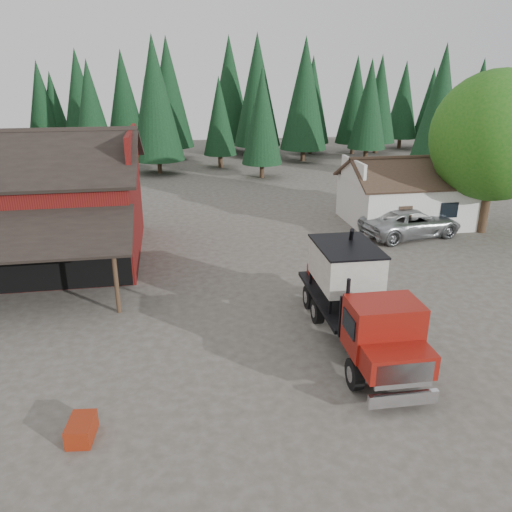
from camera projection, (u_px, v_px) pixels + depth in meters
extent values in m
plane|color=#474238|center=(252.00, 324.00, 20.98)|extent=(120.00, 120.00, 0.00)
cube|color=#601510|center=(26.00, 215.00, 27.56)|extent=(12.00, 10.00, 5.00)
cube|color=black|center=(2.00, 159.00, 24.03)|extent=(12.80, 5.53, 2.35)
cube|color=black|center=(28.00, 145.00, 28.65)|extent=(12.80, 5.53, 2.35)
cube|color=#601510|center=(132.00, 148.00, 27.31)|extent=(0.25, 7.00, 2.00)
cylinder|color=#382619|center=(116.00, 283.00, 21.53)|extent=(0.20, 0.20, 2.80)
cube|color=black|center=(0.00, 255.00, 23.08)|extent=(11.70, 0.08, 3.90)
cube|color=silver|center=(406.00, 201.00, 34.55)|extent=(8.00, 6.00, 3.00)
cube|color=#38281E|center=(420.00, 173.00, 32.38)|extent=(8.60, 3.42, 1.80)
cube|color=#38281E|center=(400.00, 165.00, 35.15)|extent=(8.60, 3.42, 1.80)
cube|color=silver|center=(353.00, 171.00, 33.12)|extent=(0.20, 4.20, 1.50)
cube|color=silver|center=(464.00, 167.00, 34.41)|extent=(0.20, 4.20, 1.50)
cube|color=#38281E|center=(404.00, 221.00, 31.69)|extent=(0.90, 0.06, 2.00)
cube|color=black|center=(449.00, 210.00, 31.97)|extent=(1.20, 0.06, 1.00)
cylinder|color=#382619|center=(484.00, 208.00, 32.39)|extent=(0.60, 0.60, 3.20)
sphere|color=#1A5D15|center=(496.00, 136.00, 30.78)|extent=(8.00, 8.00, 8.00)
sphere|color=#1A5D15|center=(468.00, 154.00, 31.75)|extent=(4.40, 4.40, 4.40)
cylinder|color=#382619|center=(262.00, 170.00, 49.36)|extent=(0.44, 0.44, 1.60)
cone|color=black|center=(262.00, 116.00, 47.58)|extent=(3.96, 3.96, 9.00)
cylinder|color=#382619|center=(432.00, 172.00, 48.24)|extent=(0.44, 0.44, 1.60)
cone|color=black|center=(440.00, 106.00, 46.11)|extent=(4.84, 4.84, 11.00)
cylinder|color=#382619|center=(160.00, 166.00, 51.44)|extent=(0.44, 0.44, 1.60)
cone|color=black|center=(155.00, 99.00, 49.13)|extent=(5.28, 5.28, 12.00)
cylinder|color=black|center=(355.00, 374.00, 16.58)|extent=(0.37, 1.08, 1.07)
cylinder|color=black|center=(413.00, 369.00, 16.87)|extent=(0.37, 1.08, 1.07)
cylinder|color=black|center=(317.00, 311.00, 20.92)|extent=(0.37, 1.08, 1.07)
cylinder|color=black|center=(364.00, 308.00, 21.21)|extent=(0.37, 1.08, 1.07)
cylinder|color=black|center=(309.00, 297.00, 22.19)|extent=(0.37, 1.08, 1.07)
cylinder|color=black|center=(354.00, 294.00, 22.48)|extent=(0.37, 1.08, 1.07)
cube|color=black|center=(354.00, 318.00, 19.48)|extent=(1.26, 8.42, 0.39)
cube|color=silver|center=(403.00, 399.00, 15.32)|extent=(2.25, 0.23, 0.44)
cube|color=silver|center=(404.00, 375.00, 15.14)|extent=(1.86, 0.14, 0.88)
cube|color=maroon|center=(397.00, 361.00, 15.63)|extent=(2.22, 1.32, 0.83)
cube|color=maroon|center=(383.00, 326.00, 16.62)|extent=(2.38, 1.71, 1.81)
cube|color=black|center=(393.00, 330.00, 15.79)|extent=(2.05, 0.12, 0.88)
cylinder|color=black|center=(347.00, 302.00, 17.11)|extent=(0.14, 0.14, 1.76)
cube|color=black|center=(372.00, 314.00, 17.54)|extent=(2.39, 0.17, 1.56)
cube|color=black|center=(343.00, 297.00, 20.66)|extent=(2.61, 5.72, 0.16)
cube|color=beige|center=(346.00, 265.00, 20.15)|extent=(2.32, 3.27, 1.56)
cone|color=beige|center=(344.00, 287.00, 20.49)|extent=(2.20, 2.20, 0.68)
cube|color=black|center=(347.00, 246.00, 19.87)|extent=(2.42, 3.37, 0.08)
cylinder|color=black|center=(348.00, 255.00, 21.53)|extent=(0.77, 2.12, 2.98)
cube|color=maroon|center=(315.00, 271.00, 22.65)|extent=(0.60, 0.79, 0.44)
cylinder|color=silver|center=(403.00, 345.00, 17.77)|extent=(0.57, 0.99, 0.55)
imported|color=#A2A6AA|center=(411.00, 222.00, 31.82)|extent=(7.00, 4.19, 1.82)
cube|color=maroon|center=(81.00, 429.00, 14.37)|extent=(0.82, 1.17, 0.60)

